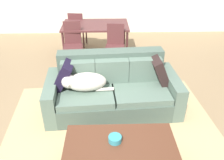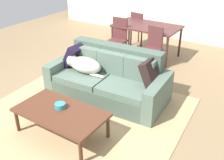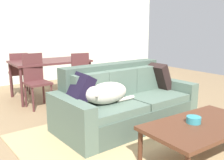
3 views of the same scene
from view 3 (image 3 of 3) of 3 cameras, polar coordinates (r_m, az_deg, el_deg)
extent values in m
plane|color=#8C7150|center=(3.51, 3.00, -11.73)|extent=(10.00, 10.00, 0.00)
cube|color=silver|center=(6.84, -18.06, 10.74)|extent=(8.00, 0.12, 2.70)
cube|color=tan|center=(3.23, 12.68, -14.10)|extent=(3.27, 3.27, 0.01)
cube|color=#45564B|center=(3.72, 3.52, -7.74)|extent=(1.77, 1.07, 0.32)
cube|color=#54695B|center=(3.40, -1.85, -5.93)|extent=(0.89, 0.97, 0.10)
cube|color=#54695B|center=(3.95, 8.20, -3.54)|extent=(0.89, 0.97, 0.10)
cube|color=#45564B|center=(3.86, 0.06, 0.45)|extent=(1.72, 0.35, 0.45)
cube|color=#54695B|center=(3.41, -4.95, -1.71)|extent=(0.53, 0.20, 0.38)
cube|color=#54695B|center=(3.72, 1.88, -0.55)|extent=(0.53, 0.20, 0.38)
cube|color=#54695B|center=(4.08, 7.58, 0.44)|extent=(0.53, 0.20, 0.38)
cube|color=#54695B|center=(3.16, -9.47, -9.10)|extent=(0.24, 0.97, 0.56)
cube|color=#54695B|center=(4.35, 12.88, -3.48)|extent=(0.24, 0.97, 0.56)
ellipsoid|color=beige|center=(3.32, -1.10, -2.93)|extent=(0.63, 0.34, 0.28)
sphere|color=beige|center=(3.15, -4.65, -3.08)|extent=(0.21, 0.21, 0.21)
cone|color=#A49B8E|center=(3.07, -3.66, -3.63)|extent=(0.10, 0.12, 0.10)
cylinder|color=beige|center=(3.47, 3.14, -4.20)|extent=(0.28, 0.07, 0.05)
cube|color=black|center=(3.25, -7.78, -2.31)|extent=(0.35, 0.45, 0.45)
cube|color=black|center=(4.21, 10.19, 0.77)|extent=(0.33, 0.45, 0.45)
cube|color=#562F1E|center=(2.88, 19.57, -9.60)|extent=(1.28, 0.70, 0.04)
cylinder|color=#492819|center=(2.74, 6.39, -14.67)|extent=(0.05, 0.05, 0.36)
cylinder|color=#492819|center=(3.57, 21.07, -9.02)|extent=(0.05, 0.05, 0.36)
cylinder|color=teal|center=(2.85, 17.94, -8.54)|extent=(0.15, 0.15, 0.07)
cube|color=#562C2C|center=(5.27, -13.81, 4.12)|extent=(1.49, 0.90, 0.04)
cylinder|color=#492525|center=(4.76, -19.72, -1.63)|extent=(0.05, 0.05, 0.71)
cylinder|color=#492525|center=(5.27, -4.97, 0.26)|extent=(0.05, 0.05, 0.71)
cylinder|color=#492525|center=(5.52, -21.88, -0.03)|extent=(0.05, 0.05, 0.71)
cylinder|color=#492525|center=(5.96, -8.75, 1.51)|extent=(0.05, 0.05, 0.71)
cube|color=#562C2C|center=(4.62, -16.39, -0.73)|extent=(0.43, 0.43, 0.04)
cube|color=#562C2C|center=(4.74, -17.43, 2.79)|extent=(0.36, 0.06, 0.49)
cylinder|color=#4D2727|center=(4.46, -17.39, -4.27)|extent=(0.04, 0.04, 0.42)
cylinder|color=#4D2727|center=(4.59, -13.45, -3.61)|extent=(0.04, 0.04, 0.42)
cylinder|color=#4D2727|center=(4.77, -18.92, -3.35)|extent=(0.04, 0.04, 0.42)
cylinder|color=#4D2727|center=(4.89, -15.18, -2.76)|extent=(0.04, 0.04, 0.42)
cube|color=#562C2C|center=(4.91, -6.37, 0.32)|extent=(0.45, 0.45, 0.04)
cube|color=#562C2C|center=(5.03, -7.17, 3.45)|extent=(0.36, 0.08, 0.46)
cylinder|color=#4D2727|center=(4.74, -7.49, -2.91)|extent=(0.04, 0.04, 0.41)
cylinder|color=#4D2727|center=(4.86, -3.72, -2.47)|extent=(0.04, 0.04, 0.41)
cylinder|color=#4D2727|center=(5.06, -8.81, -2.04)|extent=(0.04, 0.04, 0.41)
cylinder|color=#4D2727|center=(5.17, -5.23, -1.65)|extent=(0.04, 0.04, 0.41)
cube|color=#562C2C|center=(5.75, -20.26, 1.47)|extent=(0.45, 0.45, 0.04)
cube|color=#562C2C|center=(5.54, -20.21, 3.53)|extent=(0.36, 0.09, 0.42)
cylinder|color=#4D2727|center=(5.97, -18.67, -0.34)|extent=(0.04, 0.04, 0.43)
cylinder|color=#4D2727|center=(5.94, -21.91, -0.64)|extent=(0.04, 0.04, 0.43)
cylinder|color=#4D2727|center=(5.64, -18.18, -0.99)|extent=(0.04, 0.04, 0.43)
cylinder|color=#4D2727|center=(5.61, -21.61, -1.30)|extent=(0.04, 0.04, 0.43)
camera|label=1|loc=(2.33, 71.73, 29.71)|focal=37.99mm
camera|label=2|loc=(4.69, 66.92, 18.51)|focal=43.14mm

